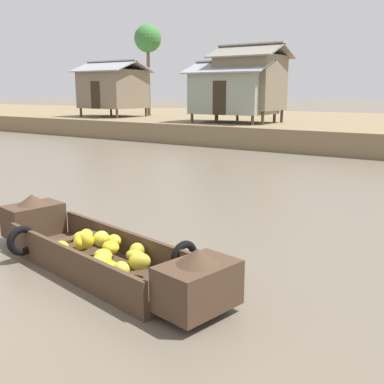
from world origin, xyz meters
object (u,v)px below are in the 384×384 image
object	(u,v)px
banana_boat	(99,251)
stilt_house_left	(113,88)
palm_tree_near	(148,40)
stilt_house_mid_left	(234,91)
stilt_house_mid_right	(250,82)

from	to	relation	value
banana_boat	stilt_house_left	world-z (taller)	stilt_house_left
stilt_house_left	palm_tree_near	world-z (taller)	palm_tree_near
stilt_house_left	stilt_house_mid_left	distance (m)	10.14
palm_tree_near	stilt_house_mid_left	bearing A→B (deg)	-20.56
stilt_house_mid_left	palm_tree_near	size ratio (longest dim) A/B	0.77
banana_boat	stilt_house_left	bearing A→B (deg)	132.85
palm_tree_near	banana_boat	bearing A→B (deg)	-52.48
stilt_house_left	stilt_house_mid_left	size ratio (longest dim) A/B	0.91
stilt_house_mid_left	stilt_house_mid_right	size ratio (longest dim) A/B	1.14
stilt_house_left	stilt_house_mid_right	distance (m)	10.95
stilt_house_mid_right	stilt_house_left	bearing A→B (deg)	177.35
palm_tree_near	stilt_house_mid_right	bearing A→B (deg)	-17.04
banana_boat	stilt_house_mid_right	size ratio (longest dim) A/B	1.20
stilt_house_mid_left	palm_tree_near	world-z (taller)	palm_tree_near
banana_boat	stilt_house_mid_left	distance (m)	20.29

